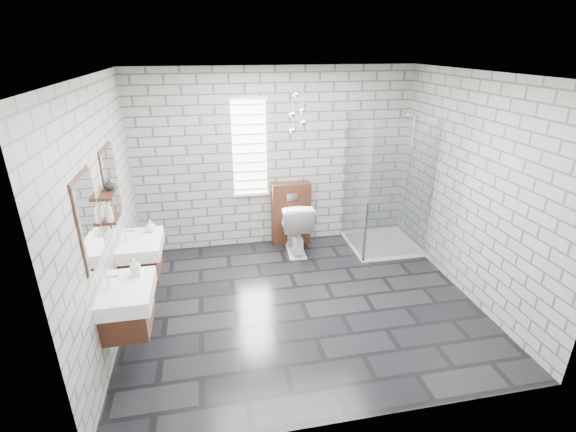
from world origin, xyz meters
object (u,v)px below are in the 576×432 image
object	(u,v)px
vanity_left	(124,295)
cistern_panel	(291,213)
shower_enclosure	(381,219)
vanity_right	(138,246)
toilet	(295,226)

from	to	relation	value
vanity_left	cistern_panel	bearing A→B (deg)	47.62
vanity_left	shower_enclosure	xyz separation A→B (m)	(3.41, 1.81, -0.25)
vanity_right	cistern_panel	xyz separation A→B (m)	(2.12, 1.28, -0.26)
cistern_panel	shower_enclosure	size ratio (longest dim) A/B	0.49
vanity_left	shower_enclosure	distance (m)	3.87
toilet	shower_enclosure	bearing A→B (deg)	173.79
vanity_right	toilet	world-z (taller)	vanity_right
vanity_left	toilet	size ratio (longest dim) A/B	1.91
cistern_panel	toilet	distance (m)	0.31
shower_enclosure	toilet	size ratio (longest dim) A/B	2.47
cistern_panel	toilet	bearing A→B (deg)	-90.00
vanity_right	cistern_panel	distance (m)	2.49
cistern_panel	shower_enclosure	distance (m)	1.39
vanity_right	toilet	xyz separation A→B (m)	(2.12, 0.98, -0.34)
vanity_right	cistern_panel	bearing A→B (deg)	31.13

